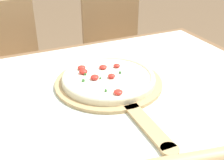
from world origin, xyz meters
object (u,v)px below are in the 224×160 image
object	(u,v)px
pizza_peel	(111,85)
pizza	(108,78)
chair_right	(115,52)
rolling_pin	(201,160)
chair_left	(9,70)

from	to	relation	value
pizza_peel	pizza	xyz separation A→B (m)	(-0.00, 0.02, 0.02)
chair_right	pizza	bearing A→B (deg)	-111.00
rolling_pin	chair_right	bearing A→B (deg)	74.57
pizza	rolling_pin	distance (m)	0.46
pizza	rolling_pin	xyz separation A→B (m)	(0.04, -0.46, -0.00)
rolling_pin	pizza_peel	bearing A→B (deg)	94.78
pizza_peel	pizza	distance (m)	0.03
rolling_pin	chair_left	distance (m)	1.28
chair_right	pizza_peel	bearing A→B (deg)	-110.28
pizza	chair_left	world-z (taller)	chair_left
pizza_peel	pizza	world-z (taller)	pizza
pizza_peel	chair_left	xyz separation A→B (m)	(-0.30, 0.77, -0.23)
chair_left	chair_right	distance (m)	0.67
pizza_peel	chair_right	xyz separation A→B (m)	(0.37, 0.77, -0.23)
pizza_peel	chair_left	size ratio (longest dim) A/B	0.66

